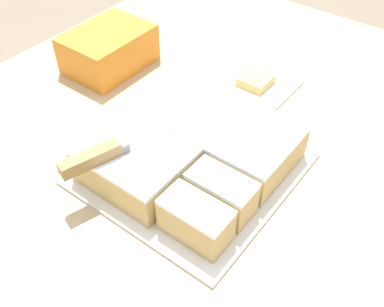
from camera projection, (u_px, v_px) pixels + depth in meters
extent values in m
cube|color=silver|center=(192.00, 168.00, 0.77)|extent=(0.33, 0.32, 0.01)
cube|color=tan|center=(166.00, 141.00, 0.77)|extent=(0.29, 0.17, 0.06)
cube|color=white|center=(165.00, 127.00, 0.75)|extent=(0.29, 0.17, 0.01)
cube|color=tan|center=(257.00, 154.00, 0.75)|extent=(0.15, 0.11, 0.06)
cube|color=white|center=(259.00, 139.00, 0.73)|extent=(0.15, 0.11, 0.01)
cube|color=tan|center=(196.00, 222.00, 0.64)|extent=(0.05, 0.10, 0.06)
cube|color=white|center=(196.00, 207.00, 0.62)|extent=(0.05, 0.10, 0.01)
cube|color=tan|center=(221.00, 195.00, 0.68)|extent=(0.05, 0.10, 0.06)
cube|color=white|center=(222.00, 181.00, 0.66)|extent=(0.05, 0.10, 0.01)
cube|color=silver|center=(164.00, 130.00, 0.73)|extent=(0.16, 0.07, 0.00)
cube|color=slate|center=(122.00, 146.00, 0.70)|extent=(0.02, 0.02, 0.02)
cube|color=olive|center=(90.00, 159.00, 0.67)|extent=(0.10, 0.05, 0.02)
cube|color=white|center=(255.00, 85.00, 0.94)|extent=(0.15, 0.15, 0.01)
cube|color=tan|center=(255.00, 80.00, 0.93)|extent=(0.06, 0.06, 0.02)
cube|color=orange|center=(109.00, 49.00, 0.97)|extent=(0.18, 0.13, 0.08)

